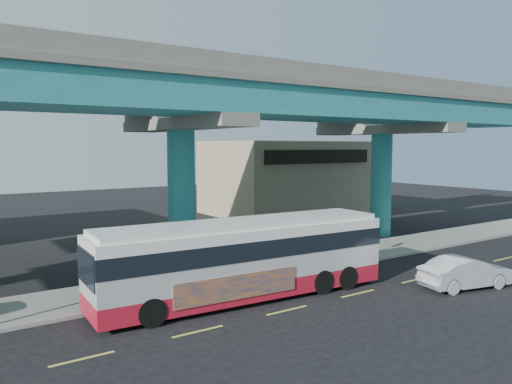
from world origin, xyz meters
TOP-DOWN VIEW (x-y plane):
  - ground at (0.00, 0.00)m, footprint 120.00×120.00m
  - sidewalk at (0.00, 5.50)m, footprint 70.00×4.00m
  - lane_markings at (-0.00, -0.30)m, footprint 58.00×0.12m
  - viaduct at (-0.00, 9.11)m, footprint 52.00×12.40m
  - building_beige at (18.00, 22.98)m, footprint 14.00×10.23m
  - transit_bus at (-0.51, 2.01)m, footprint 13.28×3.61m
  - sedan at (8.72, -2.51)m, footprint 3.59×5.16m
  - stop_sign at (8.69, 4.18)m, footprint 0.55×0.55m

SIDE VIEW (x-z plane):
  - ground at x=0.00m, z-range 0.00..0.00m
  - lane_markings at x=0.00m, z-range 0.00..0.01m
  - sidewalk at x=0.00m, z-range 0.00..0.15m
  - sedan at x=8.72m, z-range 0.00..1.47m
  - transit_bus at x=-0.51m, z-range 0.16..3.53m
  - stop_sign at x=8.69m, z-range 0.69..3.18m
  - building_beige at x=18.00m, z-range 0.01..7.01m
  - viaduct at x=0.00m, z-range 3.29..14.99m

